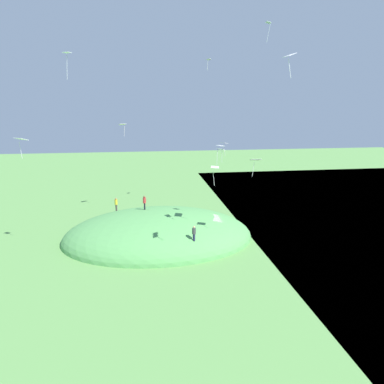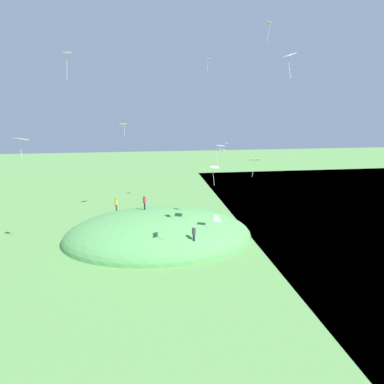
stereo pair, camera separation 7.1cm
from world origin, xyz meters
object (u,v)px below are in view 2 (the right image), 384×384
kite_4 (221,150)px  kite_9 (220,147)px  kite_8 (289,56)px  person_walking_path (194,232)px  kite_10 (215,168)px  kite_2 (209,60)px  kite_1 (67,56)px  kite_3 (268,24)px  kite_6 (255,160)px  kite_0 (21,140)px  person_near_shore (116,203)px  person_on_hilltop (144,201)px  kite_5 (224,143)px  kite_7 (123,125)px

kite_4 → kite_9: kite_9 is taller
kite_4 → kite_8: size_ratio=0.94×
person_walking_path → kite_8: kite_8 is taller
kite_10 → kite_2: bearing=-97.6°
kite_10 → kite_1: bearing=12.3°
kite_1 → kite_9: 15.44m
kite_8 → kite_10: size_ratio=0.84×
kite_3 → kite_6: (2.56, 5.52, -13.01)m
kite_6 → kite_0: bearing=-7.8°
person_near_shore → kite_4: kite_4 is taller
kite_0 → kite_10: (-18.40, -0.11, -3.12)m
person_on_hilltop → kite_0: size_ratio=0.87×
person_near_shore → kite_4: (-11.74, 7.11, 7.28)m
person_near_shore → kite_6: kite_6 is taller
kite_3 → kite_4: bearing=10.9°
person_near_shore → kite_10: (-10.79, 8.60, 5.68)m
kite_2 → kite_9: bearing=83.5°
kite_0 → kite_8: bearing=154.3°
kite_8 → kite_5: bearing=-88.3°
kite_1 → kite_2: size_ratio=1.44×
person_on_hilltop → person_near_shore: bearing=-142.1°
kite_0 → kite_3: (-24.21, -2.54, 11.06)m
kite_7 → person_walking_path: bearing=114.8°
kite_10 → person_on_hilltop: bearing=-40.8°
kite_10 → kite_3: bearing=-157.3°
kite_5 → kite_9: kite_9 is taller
person_walking_path → kite_1: 19.70m
person_walking_path → kite_2: kite_2 is taller
kite_7 → kite_3: bearing=141.9°
kite_1 → kite_6: bearing=179.3°
person_near_shore → kite_10: 14.92m
person_on_hilltop → kite_8: 24.25m
kite_3 → kite_9: kite_3 is taller
kite_4 → kite_7: 17.18m
kite_2 → kite_6: kite_2 is taller
kite_4 → kite_8: bearing=99.4°
person_walking_path → kite_9: size_ratio=0.85×
kite_3 → kite_6: kite_3 is taller
kite_0 → kite_7: bearing=-120.0°
person_on_hilltop → kite_1: size_ratio=0.81×
person_on_hilltop → kite_5: (-9.66, -0.11, 6.71)m
kite_5 → kite_8: size_ratio=1.00×
person_on_hilltop → kite_9: bearing=24.0°
kite_4 → kite_7: size_ratio=0.90×
person_walking_path → kite_0: 18.61m
kite_5 → kite_0: bearing=17.3°
person_on_hilltop → kite_0: kite_0 is taller
kite_7 → person_on_hilltop: bearing=107.1°
kite_0 → kite_5: size_ratio=1.22×
kite_1 → kite_10: bearing=-167.7°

